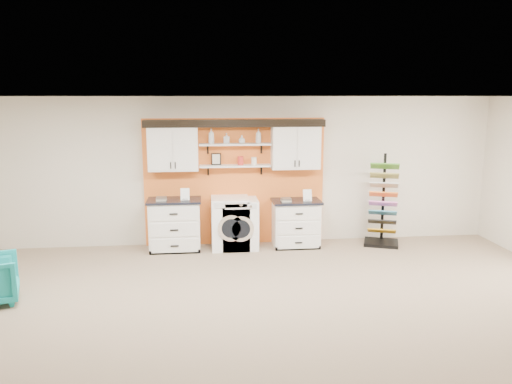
{
  "coord_description": "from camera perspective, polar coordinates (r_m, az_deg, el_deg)",
  "views": [
    {
      "loc": [
        -0.59,
        -5.36,
        2.82
      ],
      "look_at": [
        0.23,
        2.3,
        1.32
      ],
      "focal_mm": 35.0,
      "sensor_mm": 36.0,
      "label": 1
    }
  ],
  "objects": [
    {
      "name": "ceiling",
      "position": [
        5.39,
        0.16,
        10.82
      ],
      "size": [
        10.0,
        10.0,
        0.0
      ],
      "primitive_type": "plane",
      "rotation": [
        3.14,
        0.0,
        0.0
      ],
      "color": "white",
      "rests_on": "wall_back"
    },
    {
      "name": "picture_frame",
      "position": [
        9.29,
        -4.58,
        3.78
      ],
      "size": [
        0.18,
        0.02,
        0.22
      ],
      "color": "black",
      "rests_on": "shelf_lower"
    },
    {
      "name": "crown_molding",
      "position": [
        9.21,
        -2.44,
        7.95
      ],
      "size": [
        3.3,
        0.41,
        0.13
      ],
      "color": "black",
      "rests_on": "wall_back"
    },
    {
      "name": "soap_bottle_c",
      "position": [
        9.22,
        -1.64,
        6.04
      ],
      "size": [
        0.17,
        0.17,
        0.15
      ],
      "primitive_type": "imported",
      "rotation": [
        0.0,
        0.0,
        0.69
      ],
      "color": "silver",
      "rests_on": "shelf_upper"
    },
    {
      "name": "wall_back",
      "position": [
        9.49,
        -2.47,
        2.4
      ],
      "size": [
        10.0,
        0.0,
        10.0
      ],
      "primitive_type": "plane",
      "rotation": [
        1.57,
        0.0,
        0.0
      ],
      "color": "beige",
      "rests_on": "floor"
    },
    {
      "name": "base_cabinet_right",
      "position": [
        9.47,
        4.57,
        -3.55
      ],
      "size": [
        0.9,
        0.66,
        0.89
      ],
      "color": "white",
      "rests_on": "floor"
    },
    {
      "name": "soap_bottle_a",
      "position": [
        9.19,
        -5.13,
        6.39
      ],
      "size": [
        0.13,
        0.13,
        0.28
      ],
      "primitive_type": "imported",
      "rotation": [
        0.0,
        0.0,
        -0.2
      ],
      "color": "silver",
      "rests_on": "shelf_upper"
    },
    {
      "name": "upper_cabinet_left",
      "position": [
        9.22,
        -9.46,
        5.02
      ],
      "size": [
        0.9,
        0.35,
        0.84
      ],
      "color": "white",
      "rests_on": "wall_back"
    },
    {
      "name": "upper_cabinet_right",
      "position": [
        9.36,
        4.54,
        5.22
      ],
      "size": [
        0.9,
        0.35,
        0.84
      ],
      "color": "white",
      "rests_on": "wall_back"
    },
    {
      "name": "floor",
      "position": [
        6.09,
        0.15,
        -16.58
      ],
      "size": [
        10.0,
        10.0,
        0.0
      ],
      "primitive_type": "plane",
      "color": "#8C775E",
      "rests_on": "ground"
    },
    {
      "name": "soap_bottle_d",
      "position": [
        9.25,
        0.28,
        6.42
      ],
      "size": [
        0.13,
        0.13,
        0.27
      ],
      "primitive_type": "imported",
      "rotation": [
        0.0,
        0.0,
        2.89
      ],
      "color": "silver",
      "rests_on": "shelf_upper"
    },
    {
      "name": "dryer",
      "position": [
        9.32,
        -1.88,
        -3.61
      ],
      "size": [
        0.67,
        0.71,
        0.93
      ],
      "color": "white",
      "rests_on": "floor"
    },
    {
      "name": "shelf_upper",
      "position": [
        9.22,
        -2.42,
        5.47
      ],
      "size": [
        1.32,
        0.28,
        0.03
      ],
      "primitive_type": "cube",
      "color": "white",
      "rests_on": "wall_back"
    },
    {
      "name": "soap_bottle_b",
      "position": [
        9.2,
        -3.38,
        6.15
      ],
      "size": [
        0.12,
        0.12,
        0.19
      ],
      "primitive_type": "imported",
      "rotation": [
        0.0,
        0.0,
        -0.44
      ],
      "color": "silver",
      "rests_on": "shelf_upper"
    },
    {
      "name": "canister_cream",
      "position": [
        9.29,
        -0.24,
        3.57
      ],
      "size": [
        0.1,
        0.1,
        0.14
      ],
      "primitive_type": "cylinder",
      "color": "silver",
      "rests_on": "shelf_lower"
    },
    {
      "name": "sample_rack",
      "position": [
        9.81,
        14.24,
        -2.73
      ],
      "size": [
        0.78,
        0.72,
        1.74
      ],
      "rotation": [
        0.0,
        0.0,
        -0.36
      ],
      "color": "black",
      "rests_on": "floor"
    },
    {
      "name": "washer",
      "position": [
        9.31,
        -2.97,
        -3.53
      ],
      "size": [
        0.69,
        0.71,
        0.97
      ],
      "color": "white",
      "rests_on": "floor"
    },
    {
      "name": "accent_panel",
      "position": [
        9.48,
        -2.44,
        1.18
      ],
      "size": [
        3.4,
        0.07,
        2.4
      ],
      "primitive_type": "cube",
      "color": "orange",
      "rests_on": "wall_back"
    },
    {
      "name": "shelf_lower",
      "position": [
        9.27,
        -2.4,
        3.01
      ],
      "size": [
        1.32,
        0.28,
        0.03
      ],
      "primitive_type": "cube",
      "color": "white",
      "rests_on": "wall_back"
    },
    {
      "name": "base_cabinet_left",
      "position": [
        9.32,
        -9.24,
        -3.7
      ],
      "size": [
        0.97,
        0.66,
        0.95
      ],
      "color": "white",
      "rests_on": "floor"
    },
    {
      "name": "canister_red",
      "position": [
        9.26,
        -1.78,
        3.6
      ],
      "size": [
        0.11,
        0.11,
        0.16
      ],
      "primitive_type": "cylinder",
      "color": "red",
      "rests_on": "shelf_lower"
    }
  ]
}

